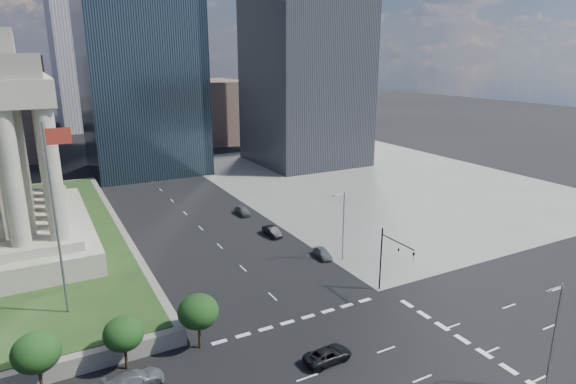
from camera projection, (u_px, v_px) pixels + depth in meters
ground at (136, 166)px, 125.46m from camera, size 500.00×500.00×0.00m
sidewalk_ne at (372, 179)px, 112.49m from camera, size 68.00×90.00×0.03m
flagpole at (56, 210)px, 47.53m from camera, size 2.52×0.24×20.00m
midrise_glass at (138, 46)px, 113.95m from camera, size 26.00×26.00×60.00m
building_filler_ne at (212, 110)px, 162.73m from camera, size 20.00×30.00×20.00m
traffic_signal_ne at (391, 255)px, 56.57m from camera, size 0.30×5.74×8.00m
street_lamp_south at (553, 331)px, 40.14m from camera, size 2.13×0.22×10.00m
street_lamp_north at (342, 222)px, 66.42m from camera, size 2.13×0.22×10.00m
pickup_truck at (328, 355)px, 45.29m from camera, size 4.93×2.54×1.33m
suv_grey at (135, 380)px, 41.71m from camera, size 5.28×2.67×1.47m
parked_sedan_near at (323, 253)px, 68.65m from camera, size 2.22×4.28×1.39m
parked_sedan_mid at (272, 231)px, 76.99m from camera, size 4.45×1.68×1.45m
parked_sedan_far at (243, 211)px, 87.16m from camera, size 1.84×4.46×1.51m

